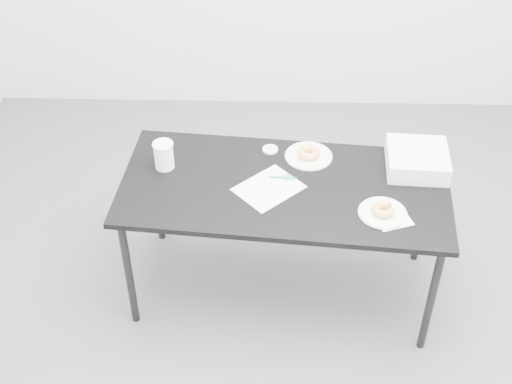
{
  "coord_description": "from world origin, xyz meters",
  "views": [
    {
      "loc": [
        0.01,
        -2.46,
        2.9
      ],
      "look_at": [
        -0.06,
        0.02,
        0.8
      ],
      "focal_mm": 50.0,
      "sensor_mm": 36.0,
      "label": 1
    }
  ],
  "objects_px": {
    "donut_far": "(309,153)",
    "table": "(284,194)",
    "plate_near": "(383,213)",
    "plate_far": "(309,156)",
    "coffee_cup": "(164,155)",
    "pen": "(283,178)",
    "scorecard": "(269,188)",
    "donut_near": "(383,210)",
    "bakery_box": "(417,160)"
  },
  "relations": [
    {
      "from": "pen",
      "to": "donut_far",
      "type": "xyz_separation_m",
      "value": [
        0.13,
        0.18,
        0.02
      ]
    },
    {
      "from": "table",
      "to": "donut_far",
      "type": "relative_size",
      "value": 14.6
    },
    {
      "from": "donut_far",
      "to": "bakery_box",
      "type": "relative_size",
      "value": 0.38
    },
    {
      "from": "plate_far",
      "to": "donut_far",
      "type": "bearing_deg",
      "value": 0.0
    },
    {
      "from": "pen",
      "to": "coffee_cup",
      "type": "xyz_separation_m",
      "value": [
        -0.58,
        0.08,
        0.06
      ]
    },
    {
      "from": "donut_near",
      "to": "coffee_cup",
      "type": "height_order",
      "value": "coffee_cup"
    },
    {
      "from": "donut_near",
      "to": "donut_far",
      "type": "xyz_separation_m",
      "value": [
        -0.32,
        0.42,
        -0.0
      ]
    },
    {
      "from": "plate_near",
      "to": "donut_near",
      "type": "xyz_separation_m",
      "value": [
        0.0,
        -0.0,
        0.02
      ]
    },
    {
      "from": "table",
      "to": "bakery_box",
      "type": "bearing_deg",
      "value": 18.64
    },
    {
      "from": "pen",
      "to": "bakery_box",
      "type": "bearing_deg",
      "value": 13.26
    },
    {
      "from": "plate_far",
      "to": "coffee_cup",
      "type": "height_order",
      "value": "coffee_cup"
    },
    {
      "from": "coffee_cup",
      "to": "plate_far",
      "type": "bearing_deg",
      "value": 7.98
    },
    {
      "from": "table",
      "to": "plate_far",
      "type": "height_order",
      "value": "plate_far"
    },
    {
      "from": "donut_near",
      "to": "plate_far",
      "type": "bearing_deg",
      "value": 127.5
    },
    {
      "from": "scorecard",
      "to": "pen",
      "type": "height_order",
      "value": "pen"
    },
    {
      "from": "plate_near",
      "to": "coffee_cup",
      "type": "relative_size",
      "value": 1.57
    },
    {
      "from": "bakery_box",
      "to": "pen",
      "type": "bearing_deg",
      "value": -167.57
    },
    {
      "from": "pen",
      "to": "donut_near",
      "type": "distance_m",
      "value": 0.52
    },
    {
      "from": "donut_far",
      "to": "table",
      "type": "bearing_deg",
      "value": -117.89
    },
    {
      "from": "coffee_cup",
      "to": "bakery_box",
      "type": "height_order",
      "value": "coffee_cup"
    },
    {
      "from": "donut_near",
      "to": "bakery_box",
      "type": "distance_m",
      "value": 0.4
    },
    {
      "from": "pen",
      "to": "plate_near",
      "type": "bearing_deg",
      "value": -23.9
    },
    {
      "from": "table",
      "to": "donut_near",
      "type": "distance_m",
      "value": 0.49
    },
    {
      "from": "pen",
      "to": "plate_near",
      "type": "xyz_separation_m",
      "value": [
        0.46,
        -0.24,
        -0.0
      ]
    },
    {
      "from": "coffee_cup",
      "to": "bakery_box",
      "type": "bearing_deg",
      "value": 1.14
    },
    {
      "from": "scorecard",
      "to": "plate_far",
      "type": "xyz_separation_m",
      "value": [
        0.2,
        0.25,
        0.0
      ]
    },
    {
      "from": "bakery_box",
      "to": "plate_far",
      "type": "bearing_deg",
      "value": 175.29
    },
    {
      "from": "scorecard",
      "to": "coffee_cup",
      "type": "xyz_separation_m",
      "value": [
        -0.52,
        0.15,
        0.07
      ]
    },
    {
      "from": "donut_near",
      "to": "plate_far",
      "type": "relative_size",
      "value": 0.44
    },
    {
      "from": "scorecard",
      "to": "plate_far",
      "type": "bearing_deg",
      "value": 99.34
    },
    {
      "from": "pen",
      "to": "donut_far",
      "type": "bearing_deg",
      "value": 58.22
    },
    {
      "from": "donut_far",
      "to": "pen",
      "type": "bearing_deg",
      "value": -126.04
    },
    {
      "from": "pen",
      "to": "table",
      "type": "bearing_deg",
      "value": -75.78
    },
    {
      "from": "pen",
      "to": "bakery_box",
      "type": "relative_size",
      "value": 0.46
    },
    {
      "from": "pen",
      "to": "plate_far",
      "type": "relative_size",
      "value": 0.57
    },
    {
      "from": "pen",
      "to": "plate_far",
      "type": "bearing_deg",
      "value": 58.22
    },
    {
      "from": "coffee_cup",
      "to": "donut_near",
      "type": "bearing_deg",
      "value": -17.3
    },
    {
      "from": "plate_far",
      "to": "bakery_box",
      "type": "distance_m",
      "value": 0.53
    },
    {
      "from": "plate_near",
      "to": "bakery_box",
      "type": "relative_size",
      "value": 0.76
    },
    {
      "from": "donut_near",
      "to": "plate_far",
      "type": "height_order",
      "value": "donut_near"
    },
    {
      "from": "table",
      "to": "bakery_box",
      "type": "height_order",
      "value": "bakery_box"
    },
    {
      "from": "plate_near",
      "to": "plate_far",
      "type": "relative_size",
      "value": 0.94
    },
    {
      "from": "donut_near",
      "to": "table",
      "type": "bearing_deg",
      "value": 156.6
    },
    {
      "from": "donut_near",
      "to": "coffee_cup",
      "type": "distance_m",
      "value": 1.09
    },
    {
      "from": "plate_far",
      "to": "coffee_cup",
      "type": "relative_size",
      "value": 1.67
    },
    {
      "from": "scorecard",
      "to": "plate_near",
      "type": "distance_m",
      "value": 0.55
    },
    {
      "from": "table",
      "to": "bakery_box",
      "type": "relative_size",
      "value": 5.59
    },
    {
      "from": "donut_near",
      "to": "coffee_cup",
      "type": "xyz_separation_m",
      "value": [
        -1.04,
        0.32,
        0.05
      ]
    },
    {
      "from": "table",
      "to": "plate_near",
      "type": "height_order",
      "value": "plate_near"
    },
    {
      "from": "plate_near",
      "to": "donut_far",
      "type": "xyz_separation_m",
      "value": [
        -0.32,
        0.42,
        0.02
      ]
    }
  ]
}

